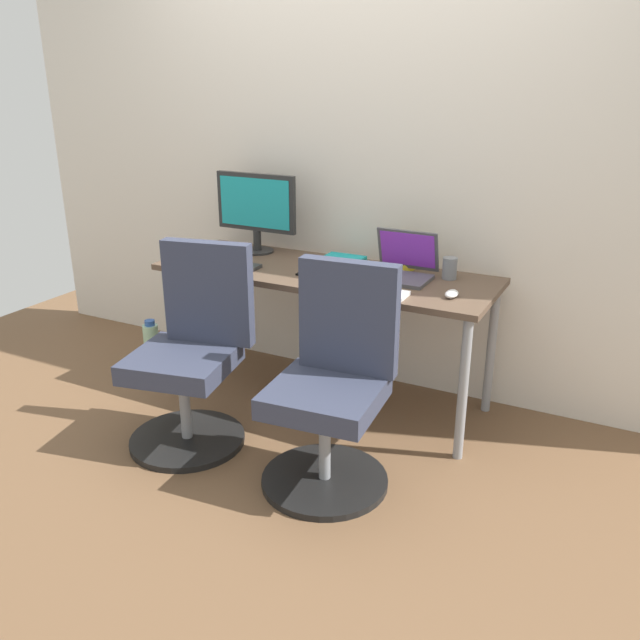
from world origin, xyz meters
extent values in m
plane|color=brown|center=(0.00, 0.00, 0.00)|extent=(5.28, 5.28, 0.00)
cube|color=silver|center=(0.00, 0.38, 1.30)|extent=(4.40, 0.04, 2.60)
cube|color=brown|center=(0.00, 0.00, 0.70)|extent=(1.72, 0.61, 0.03)
cylinder|color=gray|center=(-0.81, -0.25, 0.34)|extent=(0.04, 0.04, 0.68)
cylinder|color=gray|center=(0.81, -0.25, 0.34)|extent=(0.04, 0.04, 0.68)
cylinder|color=gray|center=(-0.81, 0.25, 0.34)|extent=(0.04, 0.04, 0.68)
cylinder|color=gray|center=(0.81, 0.25, 0.34)|extent=(0.04, 0.04, 0.68)
cylinder|color=black|center=(-0.37, -0.71, 0.01)|extent=(0.54, 0.54, 0.03)
cylinder|color=gray|center=(-0.37, -0.71, 0.20)|extent=(0.05, 0.05, 0.34)
cube|color=#33384C|center=(-0.37, -0.71, 0.41)|extent=(0.52, 0.52, 0.09)
cube|color=#33384C|center=(-0.33, -0.53, 0.70)|extent=(0.43, 0.15, 0.48)
cylinder|color=black|center=(0.37, -0.71, 0.01)|extent=(0.54, 0.54, 0.03)
cylinder|color=gray|center=(0.37, -0.71, 0.20)|extent=(0.05, 0.05, 0.34)
cube|color=#33384C|center=(0.37, -0.71, 0.41)|extent=(0.48, 0.48, 0.09)
cube|color=#33384C|center=(0.38, -0.53, 0.70)|extent=(0.42, 0.11, 0.48)
cylinder|color=#A5D8B2|center=(-1.06, -0.15, 0.14)|extent=(0.09, 0.09, 0.28)
cylinder|color=#2D59B2|center=(-1.06, -0.15, 0.30)|extent=(0.06, 0.06, 0.03)
cylinder|color=#262626|center=(-0.50, 0.16, 0.72)|extent=(0.18, 0.18, 0.01)
cylinder|color=#262626|center=(-0.50, 0.16, 0.78)|extent=(0.04, 0.04, 0.11)
cube|color=#262626|center=(-0.50, 0.16, 0.99)|extent=(0.48, 0.03, 0.31)
cube|color=teal|center=(-0.50, 0.15, 0.99)|extent=(0.43, 0.00, 0.26)
cube|color=#4C4C51|center=(0.38, 0.02, 0.72)|extent=(0.31, 0.22, 0.02)
cube|color=#4C4C51|center=(0.38, 0.16, 0.83)|extent=(0.31, 0.07, 0.20)
cube|color=purple|center=(0.38, 0.15, 0.83)|extent=(0.28, 0.05, 0.17)
cube|color=#2D2D2D|center=(-0.48, -0.15, 0.72)|extent=(0.34, 0.12, 0.02)
cube|color=silver|center=(0.35, -0.22, 0.72)|extent=(0.34, 0.12, 0.02)
ellipsoid|color=silver|center=(-0.49, 0.00, 0.73)|extent=(0.06, 0.10, 0.03)
ellipsoid|color=silver|center=(0.69, -0.12, 0.73)|extent=(0.06, 0.10, 0.03)
cylinder|color=yellow|center=(0.36, 0.22, 0.76)|extent=(0.08, 0.08, 0.09)
cylinder|color=slate|center=(0.60, 0.15, 0.76)|extent=(0.07, 0.07, 0.10)
cube|color=black|center=(-0.06, -0.07, 0.72)|extent=(0.07, 0.14, 0.01)
cube|color=teal|center=(0.01, 0.20, 0.72)|extent=(0.21, 0.15, 0.03)
camera|label=1|loc=(1.45, -2.86, 1.64)|focal=37.09mm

